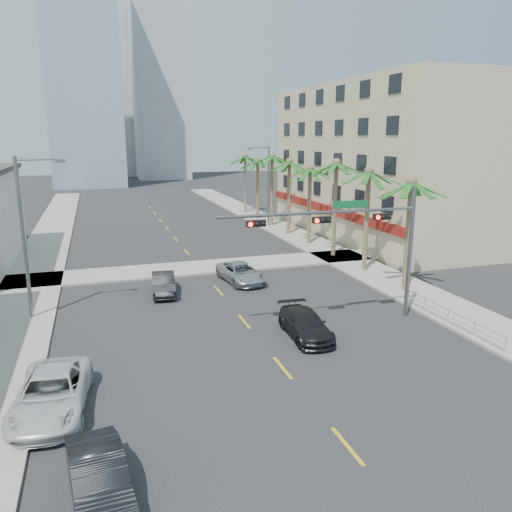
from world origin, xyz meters
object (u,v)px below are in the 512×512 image
(car_parked_far, at_px, (52,393))
(car_lane_left, at_px, (164,284))
(car_lane_center, at_px, (241,273))
(traffic_signal_mast, at_px, (360,232))
(car_parked_mid, at_px, (99,480))
(car_lane_right, at_px, (305,324))

(car_parked_far, distance_m, car_lane_left, 14.41)
(car_lane_center, bearing_deg, traffic_signal_mast, -75.46)
(car_lane_center, bearing_deg, car_parked_far, -135.76)
(car_lane_left, bearing_deg, car_lane_center, 16.71)
(car_parked_far, bearing_deg, traffic_signal_mast, 22.70)
(traffic_signal_mast, bearing_deg, car_parked_mid, -143.23)
(traffic_signal_mast, bearing_deg, car_lane_right, -164.32)
(car_parked_far, xyz_separation_m, car_lane_left, (5.85, 13.16, -0.07))
(car_lane_center, bearing_deg, car_parked_mid, -123.56)
(car_parked_mid, bearing_deg, car_lane_center, 56.44)
(car_parked_mid, height_order, car_parked_far, car_parked_far)
(car_lane_center, bearing_deg, car_lane_right, -95.09)
(traffic_signal_mast, height_order, car_lane_left, traffic_signal_mast)
(car_parked_far, distance_m, car_lane_right, 12.35)
(car_lane_left, distance_m, car_lane_right, 11.11)
(car_parked_far, relative_size, car_lane_left, 1.31)
(traffic_signal_mast, relative_size, car_lane_left, 2.71)
(car_lane_left, relative_size, car_lane_center, 0.85)
(traffic_signal_mast, distance_m, car_lane_left, 13.33)
(car_parked_far, bearing_deg, car_parked_mid, -68.15)
(traffic_signal_mast, xyz_separation_m, car_lane_center, (-3.78, 9.54, -4.39))
(car_parked_mid, height_order, car_lane_right, car_parked_mid)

